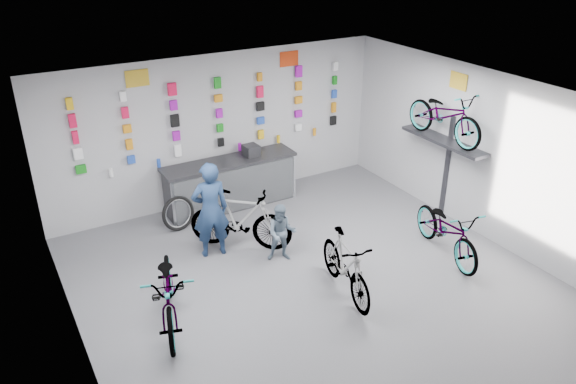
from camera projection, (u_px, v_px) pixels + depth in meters
floor at (328, 297)px, 8.65m from camera, size 8.00×8.00×0.00m
ceiling at (336, 109)px, 7.34m from camera, size 8.00×8.00×0.00m
wall_back at (219, 129)px, 11.11m from camera, size 7.00×0.00×7.00m
wall_left at (78, 282)px, 6.42m from camera, size 0.00×8.00×8.00m
wall_right at (502, 163)px, 9.56m from camera, size 0.00×8.00×8.00m
counter at (231, 184)px, 11.19m from camera, size 2.70×0.66×1.00m
merch_wall at (215, 116)px, 10.88m from camera, size 5.56×0.08×1.57m
wall_bracket at (444, 145)px, 10.44m from camera, size 0.39×1.90×2.00m
sign_left at (137, 78)px, 9.89m from camera, size 0.42×0.02×0.30m
sign_right at (289, 59)px, 11.28m from camera, size 0.42×0.02×0.30m
sign_side at (458, 81)px, 9.99m from camera, size 0.02×0.40×0.30m
bike_left at (169, 291)px, 7.90m from camera, size 1.23×2.08×1.03m
bike_center at (346, 265)px, 8.53m from camera, size 0.76×1.72×1.00m
bike_right at (447, 230)px, 9.54m from camera, size 1.03×1.95×0.98m
bike_service at (240, 219)px, 9.74m from camera, size 1.73×1.59×1.10m
bike_wall at (445, 115)px, 10.14m from camera, size 0.63×1.80×0.95m
clerk at (210, 210)px, 9.40m from camera, size 0.68×0.50×1.71m
customer at (282, 233)px, 9.40m from camera, size 0.62×0.57×1.02m
spare_wheel at (178, 213)px, 10.41m from camera, size 0.69×0.32×0.67m
register at (251, 150)px, 11.14m from camera, size 0.30×0.32×0.22m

